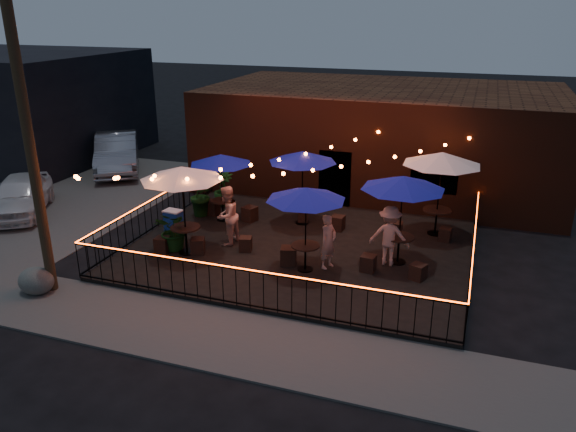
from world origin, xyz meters
name	(u,v)px	position (x,y,z in m)	size (l,w,h in m)	color
ground	(278,278)	(0.00, 0.00, 0.00)	(110.00, 110.00, 0.00)	black
patio	(301,248)	(0.00, 2.00, 0.07)	(10.00, 8.00, 0.15)	black
sidewalk	(229,339)	(0.00, -3.25, 0.03)	(18.00, 2.50, 0.05)	#494644
parking_lot	(34,192)	(-12.00, 4.00, 0.01)	(11.00, 12.00, 0.02)	#494644
brick_building	(383,136)	(1.00, 9.99, 2.00)	(14.00, 8.00, 4.00)	#381A0F
background_building	(3,103)	(-18.00, 9.00, 2.50)	(12.00, 9.00, 5.00)	black
utility_pole	(29,142)	(-5.40, -2.60, 4.00)	(0.26, 0.26, 8.00)	#382B17
fence_front	(250,289)	(0.00, -2.00, 0.66)	(10.00, 0.04, 1.04)	black
fence_left	(157,212)	(-5.00, 2.00, 0.66)	(0.04, 8.00, 1.04)	black
fence_right	(473,253)	(5.00, 2.00, 0.66)	(0.04, 8.00, 1.04)	black
festoon_lights	(265,171)	(-1.01, 1.70, 2.52)	(10.02, 8.72, 1.32)	#FF5C1A
cafe_table_0	(182,174)	(-3.06, 0.42, 2.58)	(3.04, 3.04, 2.66)	black
cafe_table_1	(221,160)	(-3.21, 3.26, 2.27)	(2.23, 2.23, 2.32)	black
cafe_table_2	(306,195)	(0.63, 0.47, 2.35)	(2.66, 2.66, 2.41)	black
cafe_table_3	(303,158)	(-0.56, 3.88, 2.43)	(2.42, 2.42, 2.50)	black
cafe_table_4	(403,184)	(2.99, 1.81, 2.51)	(3.09, 3.09, 2.58)	black
cafe_table_5	(442,160)	(3.80, 4.36, 2.62)	(3.18, 3.18, 2.71)	black
bistro_chair_0	(163,245)	(-3.77, 0.24, 0.38)	(0.40, 0.40, 0.47)	black
bistro_chair_1	(198,246)	(-2.73, 0.50, 0.38)	(0.39, 0.39, 0.47)	black
bistro_chair_2	(212,208)	(-3.81, 3.66, 0.40)	(0.42, 0.42, 0.50)	black
bistro_chair_3	(250,214)	(-2.32, 3.50, 0.40)	(0.43, 0.43, 0.50)	black
bistro_chair_4	(246,244)	(-1.46, 1.13, 0.37)	(0.36, 0.36, 0.43)	black
bistro_chair_5	(288,256)	(0.07, 0.66, 0.41)	(0.43, 0.43, 0.51)	black
bistro_chair_6	(303,216)	(-0.57, 4.00, 0.35)	(0.35, 0.35, 0.41)	black
bistro_chair_7	(338,223)	(0.74, 3.67, 0.39)	(0.41, 0.41, 0.48)	black
bistro_chair_8	(368,263)	(2.30, 0.98, 0.38)	(0.39, 0.39, 0.46)	black
bistro_chair_9	(418,272)	(3.67, 0.91, 0.37)	(0.37, 0.37, 0.44)	black
bistro_chair_10	(396,229)	(2.64, 3.83, 0.37)	(0.37, 0.37, 0.44)	black
bistro_chair_11	(445,234)	(4.14, 3.88, 0.36)	(0.36, 0.36, 0.42)	black
patron_a	(328,242)	(1.17, 0.85, 0.93)	(0.57, 0.37, 1.55)	tan
patron_b	(227,216)	(-2.20, 1.45, 1.07)	(0.90, 0.70, 1.85)	tan
patron_c	(389,236)	(2.74, 1.60, 1.02)	(1.12, 0.65, 1.74)	tan
potted_shrub_a	(175,231)	(-3.48, 0.52, 0.76)	(1.10, 0.96, 1.23)	#163B0E
potted_shrub_b	(202,195)	(-4.06, 3.42, 0.92)	(0.85, 0.68, 1.54)	#183611
potted_shrub_c	(223,189)	(-3.84, 4.67, 0.79)	(0.72, 0.72, 1.29)	#193F0D
cooler	(174,221)	(-4.25, 1.73, 0.53)	(0.61, 0.47, 0.75)	#11339E
boulder	(36,281)	(-5.66, -2.87, 0.36)	(0.92, 0.78, 0.72)	#4C4D48
car_white	(20,195)	(-10.53, 1.84, 0.70)	(1.66, 4.12, 1.40)	silver
car_silver	(117,153)	(-10.63, 7.81, 0.84)	(1.78, 5.12, 1.69)	#97989E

